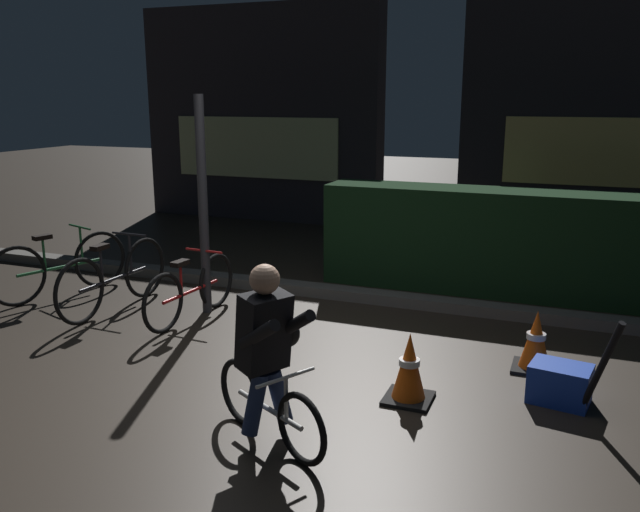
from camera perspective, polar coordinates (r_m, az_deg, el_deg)
The scene contains 14 objects.
ground_plane at distance 5.72m, azimuth -4.13°, elevation -9.95°, with size 40.00×40.00×0.00m, color #2D261E.
sidewalk_curb at distance 7.62m, azimuth 3.02°, elevation -3.34°, with size 12.00×0.24×0.12m, color #56544F.
hedge_row at distance 8.01m, azimuth 17.48°, elevation 0.98°, with size 4.80×0.70×1.23m, color black.
storefront_left at distance 12.53m, azimuth -5.10°, elevation 12.02°, with size 4.61×0.54×3.88m.
storefront_right at distance 11.92m, azimuth 24.78°, elevation 12.00°, with size 5.11×0.54×4.40m.
street_post at distance 7.04m, azimuth -10.07°, elevation 4.20°, with size 0.10×0.10×2.31m, color #2D2D33.
parked_bike_leftmost at distance 8.25m, azimuth -21.54°, elevation -0.82°, with size 0.62×1.64×0.79m.
parked_bike_left_mid at distance 7.52m, azimuth -17.36°, elevation -1.79°, with size 0.46×1.74×0.80m.
parked_bike_center_left at distance 7.01m, azimuth -11.09°, elevation -2.89°, with size 0.46×1.51×0.70m.
traffic_cone_near at distance 5.16m, azimuth 7.72°, elevation -9.60°, with size 0.36×0.36×0.55m.
traffic_cone_far at distance 5.95m, azimuth 18.15°, elevation -7.04°, with size 0.36×0.36×0.53m.
blue_crate at distance 5.46m, azimuth 20.02°, elevation -10.32°, with size 0.44×0.32×0.30m, color #193DB7.
cyclist at distance 4.44m, azimuth -4.44°, elevation -8.39°, with size 1.06×0.67×1.25m.
closed_umbrella at distance 5.13m, azimuth 23.05°, elevation -9.03°, with size 0.05×0.05×0.85m, color black.
Camera 1 is at (2.29, -4.71, 2.30)m, focal length 37.02 mm.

